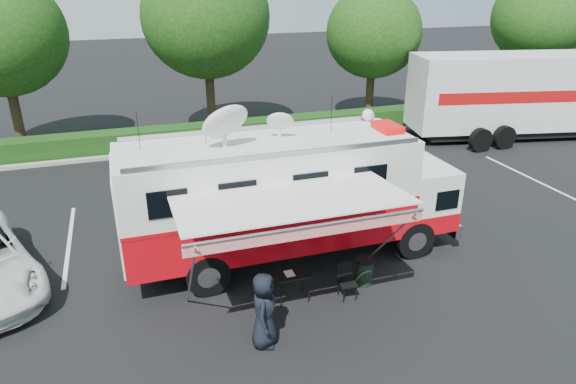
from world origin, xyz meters
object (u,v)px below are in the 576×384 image
object	(u,v)px
command_truck	(291,195)
trash_bin	(364,272)
folding_table	(292,276)
semi_trailer	(544,94)

from	to	relation	value
command_truck	trash_bin	bearing A→B (deg)	-54.73
folding_table	trash_bin	size ratio (longest dim) A/B	1.40
semi_trailer	trash_bin	bearing A→B (deg)	-146.51
trash_bin	semi_trailer	bearing A→B (deg)	33.49
command_truck	semi_trailer	distance (m)	18.07
command_truck	semi_trailer	world-z (taller)	command_truck
folding_table	trash_bin	xyz separation A→B (m)	(2.13, 0.10, -0.35)
command_truck	folding_table	size ratio (longest dim) A/B	9.28
command_truck	folding_table	xyz separation A→B (m)	(-0.69, -2.13, -1.28)
command_truck	folding_table	bearing A→B (deg)	-107.82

